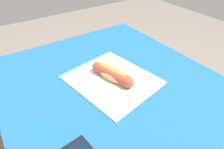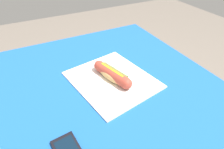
# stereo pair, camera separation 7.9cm
# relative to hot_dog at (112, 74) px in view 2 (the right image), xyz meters

# --- Properties ---
(dining_table) EXTENTS (1.07, 0.85, 0.74)m
(dining_table) POSITION_rel_hot_dog_xyz_m (0.07, -0.01, -0.17)
(dining_table) COLOR brown
(dining_table) RESTS_ON ground
(paper_wrapper) EXTENTS (0.39, 0.35, 0.01)m
(paper_wrapper) POSITION_rel_hot_dog_xyz_m (0.00, -0.00, -0.03)
(paper_wrapper) COLOR silver
(paper_wrapper) RESTS_ON dining_table
(hot_dog) EXTENTS (0.20, 0.09, 0.05)m
(hot_dog) POSITION_rel_hot_dog_xyz_m (0.00, 0.00, 0.00)
(hot_dog) COLOR tan
(hot_dog) RESTS_ON paper_wrapper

